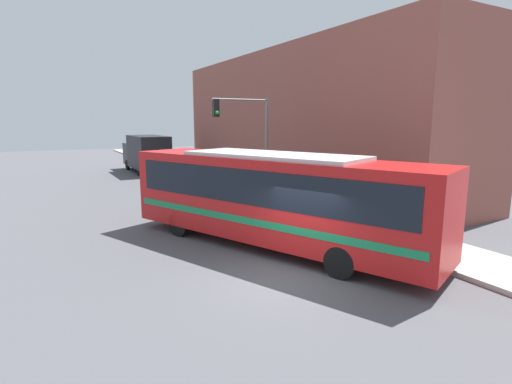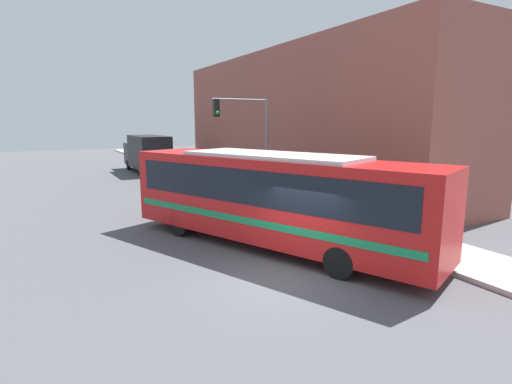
{
  "view_description": "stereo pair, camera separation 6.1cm",
  "coord_description": "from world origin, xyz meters",
  "px_view_note": "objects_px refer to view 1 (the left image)",
  "views": [
    {
      "loc": [
        -5.98,
        -9.21,
        4.52
      ],
      "look_at": [
        2.26,
        5.7,
        1.47
      ],
      "focal_mm": 28.0,
      "sensor_mm": 36.0,
      "label": 1
    },
    {
      "loc": [
        -5.93,
        -9.24,
        4.52
      ],
      "look_at": [
        2.26,
        5.7,
        1.47
      ],
      "focal_mm": 28.0,
      "sensor_mm": 36.0,
      "label": 2
    }
  ],
  "objects_px": {
    "fire_hydrant": "(317,208)",
    "traffic_light_pole": "(249,131)",
    "parking_meter": "(286,190)",
    "city_bus": "(272,194)",
    "delivery_truck": "(146,153)"
  },
  "relations": [
    {
      "from": "fire_hydrant",
      "to": "traffic_light_pole",
      "type": "height_order",
      "value": "traffic_light_pole"
    },
    {
      "from": "city_bus",
      "to": "delivery_truck",
      "type": "relative_size",
      "value": 1.49
    },
    {
      "from": "city_bus",
      "to": "parking_meter",
      "type": "distance_m",
      "value": 6.36
    },
    {
      "from": "fire_hydrant",
      "to": "parking_meter",
      "type": "xyz_separation_m",
      "value": [
        -0.0,
        2.65,
        0.48
      ]
    },
    {
      "from": "fire_hydrant",
      "to": "traffic_light_pole",
      "type": "xyz_separation_m",
      "value": [
        -0.94,
        4.88,
        3.42
      ]
    },
    {
      "from": "city_bus",
      "to": "traffic_light_pole",
      "type": "height_order",
      "value": "traffic_light_pole"
    },
    {
      "from": "traffic_light_pole",
      "to": "fire_hydrant",
      "type": "bearing_deg",
      "value": -79.13
    },
    {
      "from": "city_bus",
      "to": "delivery_truck",
      "type": "distance_m",
      "value": 23.58
    },
    {
      "from": "city_bus",
      "to": "fire_hydrant",
      "type": "height_order",
      "value": "city_bus"
    },
    {
      "from": "delivery_truck",
      "to": "traffic_light_pole",
      "type": "distance_m",
      "value": 16.56
    },
    {
      "from": "city_bus",
      "to": "fire_hydrant",
      "type": "distance_m",
      "value": 4.71
    },
    {
      "from": "traffic_light_pole",
      "to": "parking_meter",
      "type": "xyz_separation_m",
      "value": [
        0.94,
        -2.23,
        -2.94
      ]
    },
    {
      "from": "city_bus",
      "to": "traffic_light_pole",
      "type": "relative_size",
      "value": 2.15
    },
    {
      "from": "city_bus",
      "to": "parking_meter",
      "type": "bearing_deg",
      "value": 29.69
    },
    {
      "from": "fire_hydrant",
      "to": "parking_meter",
      "type": "height_order",
      "value": "parking_meter"
    }
  ]
}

